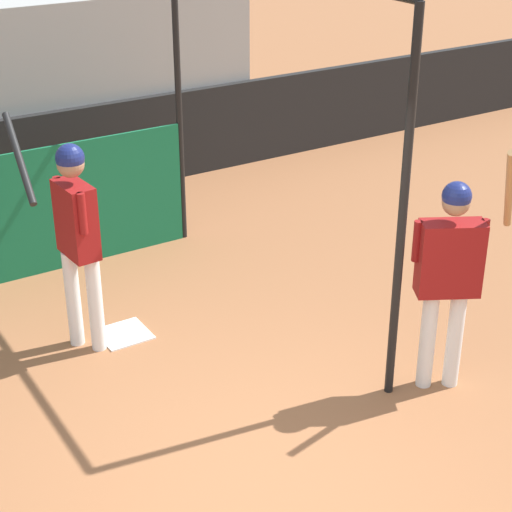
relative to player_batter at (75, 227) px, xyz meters
The scene contains 6 objects.
ground_plane 2.78m from the player_batter, 81.51° to the right, with size 60.00×60.00×0.00m, color #935B38.
outfield_wall 3.50m from the player_batter, 83.81° to the left, with size 24.00×0.12×1.17m.
batting_cage 0.97m from the player_batter, 80.06° to the left, with size 3.45×3.71×3.18m.
home_plate 1.22m from the player_batter, ahead, with size 0.44×0.44×0.02m.
player_batter is the anchor object (origin of this frame).
player_waiting 3.12m from the player_batter, 43.36° to the right, with size 0.86×0.61×2.15m.
Camera 1 is at (-2.59, -3.93, 4.11)m, focal length 60.00 mm.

